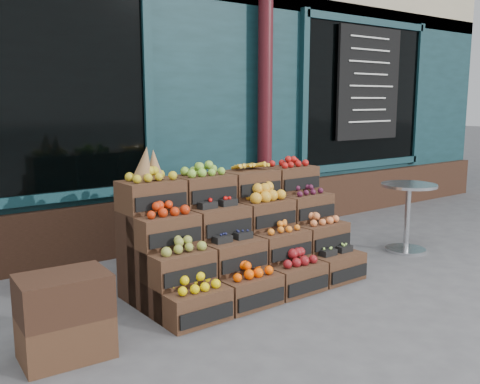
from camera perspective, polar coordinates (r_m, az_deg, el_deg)
ground at (r=4.66m, az=7.29°, el=-11.28°), size 60.00×60.00×0.00m
shop_facade at (r=8.79m, az=-16.95°, el=14.12°), size 12.00×6.24×4.80m
crate_display at (r=4.85m, az=0.07°, el=-5.33°), size 2.09×1.04×1.30m
spare_crates at (r=3.74m, az=-18.19°, el=-12.50°), size 0.59×0.43×0.57m
bistro_table at (r=6.20m, az=17.45°, el=-1.78°), size 0.60×0.60×0.76m
shopkeeper at (r=6.34m, az=-21.04°, el=3.41°), size 0.89×0.75×2.07m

